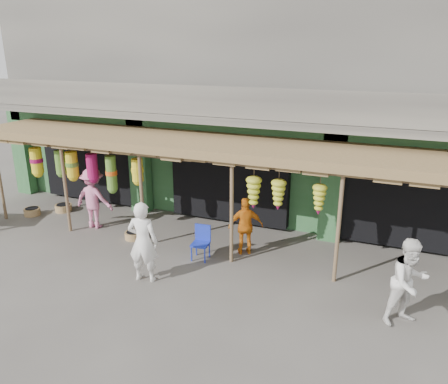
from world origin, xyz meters
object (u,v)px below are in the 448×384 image
at_px(person_shopper, 94,198).
at_px(blue_chair, 201,240).
at_px(person_right, 409,282).
at_px(person_vendor, 246,226).
at_px(person_front, 143,242).

bearing_deg(person_shopper, blue_chair, 166.89).
distance_m(person_right, person_shopper, 8.64).
xyz_separation_m(person_right, person_vendor, (-3.82, 1.63, -0.11)).
relative_size(person_front, person_vendor, 1.25).
height_order(blue_chair, person_right, person_right).
distance_m(person_front, person_shopper, 3.67).
xyz_separation_m(person_right, person_shopper, (-8.49, 1.59, 0.03)).
xyz_separation_m(blue_chair, person_right, (4.75, -0.97, 0.39)).
height_order(person_front, person_vendor, person_front).
bearing_deg(person_front, person_shopper, -45.07).
distance_m(blue_chair, person_right, 4.87).
bearing_deg(person_shopper, person_right, 165.65).
distance_m(person_vendor, person_shopper, 4.67).
height_order(person_right, person_vendor, person_right).
xyz_separation_m(person_front, person_shopper, (-3.01, 2.10, -0.04)).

